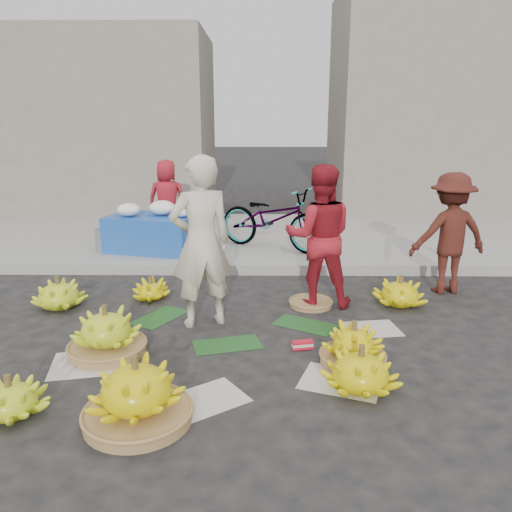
{
  "coord_description": "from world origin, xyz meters",
  "views": [
    {
      "loc": [
        0.23,
        -4.67,
        2.11
      ],
      "look_at": [
        0.17,
        0.55,
        0.7
      ],
      "focal_mm": 35.0,
      "sensor_mm": 36.0,
      "label": 1
    }
  ],
  "objects_px": {
    "vendor_cream": "(201,243)",
    "banana_bunch_4": "(353,346)",
    "banana_bunch_0": "(106,333)",
    "flower_table": "(153,230)",
    "bicycle": "(273,218)"
  },
  "relations": [
    {
      "from": "vendor_cream",
      "to": "banana_bunch_4",
      "type": "bearing_deg",
      "value": 125.68
    },
    {
      "from": "banana_bunch_0",
      "to": "banana_bunch_4",
      "type": "distance_m",
      "value": 2.27
    },
    {
      "from": "banana_bunch_4",
      "to": "flower_table",
      "type": "relative_size",
      "value": 0.44
    },
    {
      "from": "bicycle",
      "to": "flower_table",
      "type": "bearing_deg",
      "value": 123.52
    },
    {
      "from": "vendor_cream",
      "to": "bicycle",
      "type": "height_order",
      "value": "vendor_cream"
    },
    {
      "from": "banana_bunch_0",
      "to": "vendor_cream",
      "type": "distance_m",
      "value": 1.3
    },
    {
      "from": "flower_table",
      "to": "bicycle",
      "type": "height_order",
      "value": "bicycle"
    },
    {
      "from": "banana_bunch_4",
      "to": "flower_table",
      "type": "height_order",
      "value": "flower_table"
    },
    {
      "from": "banana_bunch_4",
      "to": "bicycle",
      "type": "xyz_separation_m",
      "value": [
        -0.64,
        3.73,
        0.45
      ]
    },
    {
      "from": "banana_bunch_4",
      "to": "flower_table",
      "type": "xyz_separation_m",
      "value": [
        -2.55,
        3.62,
        0.27
      ]
    },
    {
      "from": "banana_bunch_0",
      "to": "flower_table",
      "type": "bearing_deg",
      "value": 94.77
    },
    {
      "from": "vendor_cream",
      "to": "bicycle",
      "type": "bearing_deg",
      "value": -128.02
    },
    {
      "from": "bicycle",
      "to": "banana_bunch_0",
      "type": "bearing_deg",
      "value": -174.34
    },
    {
      "from": "banana_bunch_0",
      "to": "banana_bunch_4",
      "type": "relative_size",
      "value": 1.08
    },
    {
      "from": "banana_bunch_0",
      "to": "flower_table",
      "type": "height_order",
      "value": "flower_table"
    }
  ]
}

